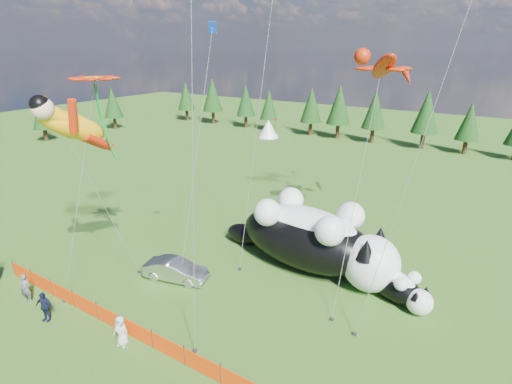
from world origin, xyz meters
TOP-DOWN VIEW (x-y plane):
  - ground at (0.00, 0.00)m, footprint 160.00×160.00m
  - safety_fence at (0.00, -3.00)m, footprint 22.06×0.06m
  - tree_line at (0.00, 45.00)m, footprint 90.00×4.00m
  - festival_tents at (11.00, 40.00)m, footprint 50.00×3.20m
  - cat_large at (4.28, 7.73)m, footprint 12.48×5.22m
  - cat_small at (9.61, 7.14)m, footprint 4.92×3.35m
  - car at (-2.18, 2.03)m, footprint 4.18×2.32m
  - spectator_a at (-7.59, -4.09)m, footprint 0.75×0.63m
  - spectator_c at (-5.22, -4.46)m, footprint 1.09×0.80m
  - spectator_e at (-0.41, -3.60)m, footprint 0.88×0.67m
  - superhero_kite at (-6.14, -0.69)m, footprint 4.38×4.72m
  - gecko_kite at (5.81, 14.08)m, footprint 5.93×14.49m
  - flower_kite at (-5.69, 0.69)m, footprint 3.50×5.56m
  - diamond_kite_a at (-2.84, 7.11)m, footprint 1.73×5.98m

SIDE VIEW (x-z plane):
  - ground at x=0.00m, z-range 0.00..0.00m
  - safety_fence at x=0.00m, z-range -0.05..1.05m
  - car at x=-2.18m, z-range 0.00..1.31m
  - spectator_e at x=-0.41m, z-range 0.00..1.60m
  - spectator_c at x=-5.22m, z-range 0.00..1.68m
  - spectator_a at x=-7.59m, z-range 0.00..1.75m
  - cat_small at x=9.61m, z-range -0.05..1.85m
  - festival_tents at x=11.00m, z-range 0.00..2.80m
  - cat_large at x=4.28m, z-range -0.11..4.39m
  - tree_line at x=0.00m, z-range 0.00..8.00m
  - superhero_kite at x=-6.14m, z-range 3.69..15.31m
  - flower_kite at x=-5.69m, z-range 5.54..17.82m
  - gecko_kite at x=5.81m, z-range 4.10..20.25m
  - diamond_kite_a at x=-2.84m, z-range 5.86..21.48m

